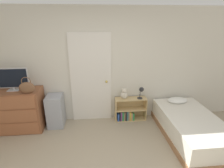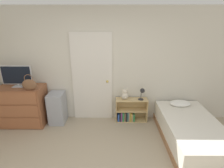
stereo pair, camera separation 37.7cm
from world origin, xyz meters
name	(u,v)px [view 2 (the right image)]	position (x,y,z in m)	size (l,w,h in m)	color
wall_back	(96,66)	(0.00, 2.22, 1.27)	(10.00, 0.06, 2.55)	beige
door_closed	(92,78)	(-0.08, 2.17, 1.01)	(0.91, 0.09, 2.03)	silver
dresser	(23,106)	(-1.62, 1.90, 0.45)	(0.96, 0.54, 0.90)	brown
tv	(17,76)	(-1.66, 1.93, 1.14)	(0.64, 0.16, 0.47)	#B7B7BC
handbag	(29,84)	(-1.31, 1.72, 1.02)	(0.30, 0.09, 0.34)	brown
storage_bin	(57,108)	(-0.89, 1.97, 0.36)	(0.34, 0.41, 0.72)	#999EA8
bookshelf	(129,112)	(0.77, 2.05, 0.21)	(0.73, 0.25, 0.55)	tan
teddy_bear	(125,95)	(0.66, 2.05, 0.66)	(0.17, 0.17, 0.26)	beige
desk_lamp	(142,92)	(1.04, 2.01, 0.75)	(0.13, 0.13, 0.28)	#262628
bed	(191,131)	(1.89, 1.26, 0.23)	(1.02, 1.84, 0.57)	#996B47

